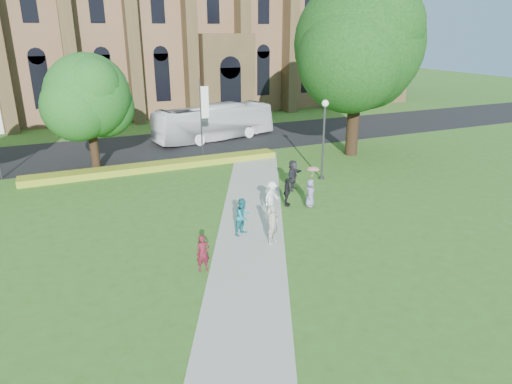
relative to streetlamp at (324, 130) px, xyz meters
name	(u,v)px	position (x,y,z in m)	size (l,w,h in m)	color
ground	(259,237)	(-7.50, -6.50, -3.30)	(160.00, 160.00, 0.00)	#3B5F1C
road	(163,145)	(-7.50, 13.50, -3.29)	(160.00, 10.00, 0.02)	black
footpath	(251,229)	(-7.50, -5.50, -3.28)	(3.20, 30.00, 0.04)	#B2B2A8
flower_hedge	(157,166)	(-9.50, 6.70, -3.07)	(18.00, 1.40, 0.45)	gold
streetlamp	(324,130)	(0.00, 0.00, 0.00)	(0.44, 0.44, 5.24)	#38383D
large_tree	(359,44)	(5.50, 4.50, 5.07)	(9.60, 9.60, 13.20)	#332114
street_tree_1	(88,96)	(-13.50, 8.00, 1.93)	(5.60, 5.60, 8.05)	#332114
banner_pole_0	(202,113)	(-5.39, 8.70, 0.09)	(0.70, 0.10, 6.00)	#38383D
tour_coach	(214,122)	(-2.75, 13.72, -1.71)	(2.63, 11.25, 3.13)	silver
pedestrian_0	(203,253)	(-10.96, -8.58, -2.47)	(0.57, 0.37, 1.57)	maroon
pedestrian_1	(243,217)	(-8.13, -5.98, -2.34)	(0.89, 0.69, 1.83)	#19707E
pedestrian_2	(272,197)	(-5.67, -4.07, -2.37)	(1.15, 0.66, 1.78)	white
pedestrian_3	(287,192)	(-4.42, -3.45, -2.46)	(0.93, 0.39, 1.59)	black
pedestrian_4	(310,193)	(-3.28, -4.04, -2.47)	(0.77, 0.50, 1.57)	slate
pedestrian_5	(293,175)	(-2.83, -1.19, -2.31)	(1.76, 0.56, 1.89)	#27252C
pedestrian_6	(273,224)	(-7.23, -7.42, -2.32)	(0.68, 0.45, 1.87)	gray
parasol	(313,173)	(-3.10, -3.94, -1.39)	(0.69, 0.69, 0.60)	#C78D99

